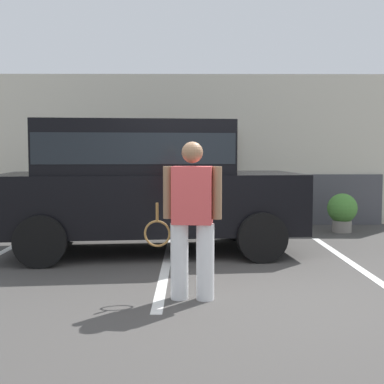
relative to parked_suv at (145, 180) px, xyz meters
name	(u,v)px	position (x,y,z in m)	size (l,w,h in m)	color
ground_plane	(222,295)	(1.06, -2.47, -1.15)	(40.00, 40.00, 0.00)	#423F3D
parking_stripe_1	(166,265)	(0.38, -0.97, -1.14)	(0.12, 4.40, 0.01)	silver
parking_stripe_2	(354,265)	(3.02, -0.97, -1.14)	(0.12, 4.40, 0.01)	silver
house_frontage	(205,154)	(1.06, 3.26, 0.39)	(9.19, 0.40, 3.27)	beige
parked_suv	(145,180)	(0.00, 0.00, 0.00)	(4.77, 2.54, 2.05)	black
tennis_player_man	(192,219)	(0.73, -2.64, -0.27)	(0.88, 0.31, 1.69)	white
potted_plant_by_porch	(342,211)	(3.73, 1.98, -0.72)	(0.58, 0.58, 0.77)	gray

